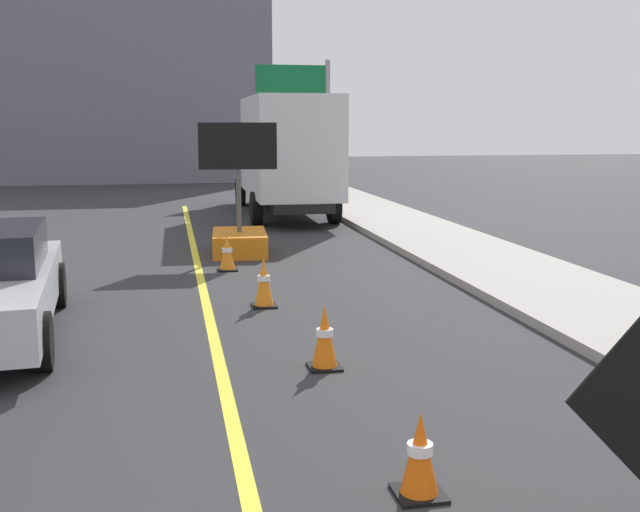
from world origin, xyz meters
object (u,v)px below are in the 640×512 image
arrow_board_trailer (239,230)px  highway_guide_sign (307,103)px  box_truck (284,153)px  traffic_cone_curbside (227,253)px  traffic_cone_near_sign (420,455)px  traffic_cone_far_lane (264,282)px  traffic_cone_mid_lane (325,337)px

arrow_board_trailer → highway_guide_sign: highway_guide_sign is taller
box_truck → traffic_cone_curbside: (-2.33, -8.24, -1.51)m
box_truck → arrow_board_trailer: bearing=-106.8°
traffic_cone_near_sign → box_truck: bearing=84.5°
traffic_cone_curbside → arrow_board_trailer: bearing=77.8°
traffic_cone_curbside → traffic_cone_far_lane: bearing=-83.9°
traffic_cone_far_lane → traffic_cone_curbside: 2.94m
box_truck → traffic_cone_far_lane: 11.44m
highway_guide_sign → traffic_cone_mid_lane: (-3.52, -20.18, -3.07)m
traffic_cone_far_lane → traffic_cone_near_sign: bearing=-86.3°
arrow_board_trailer → highway_guide_sign: bearing=73.3°
traffic_cone_mid_lane → traffic_cone_far_lane: bearing=95.7°
traffic_cone_near_sign → traffic_cone_far_lane: traffic_cone_far_lane is taller
highway_guide_sign → traffic_cone_mid_lane: 20.72m
box_truck → traffic_cone_far_lane: bearing=-100.3°
traffic_cone_near_sign → traffic_cone_curbside: traffic_cone_curbside is taller
arrow_board_trailer → box_truck: box_truck is taller
highway_guide_sign → traffic_cone_mid_lane: size_ratio=6.93×
traffic_cone_far_lane → traffic_cone_curbside: bearing=96.1°
traffic_cone_curbside → traffic_cone_mid_lane: bearing=-84.1°
traffic_cone_mid_lane → traffic_cone_far_lane: size_ratio=0.95×
highway_guide_sign → traffic_cone_far_lane: highway_guide_sign is taller
traffic_cone_near_sign → traffic_cone_curbside: bearing=94.5°
arrow_board_trailer → box_truck: (1.94, 6.40, 1.36)m
traffic_cone_near_sign → traffic_cone_mid_lane: (-0.08, 2.99, 0.04)m
highway_guide_sign → arrow_board_trailer: bearing=-106.7°
box_truck → traffic_cone_near_sign: size_ratio=12.36×
traffic_cone_mid_lane → traffic_cone_far_lane: (-0.30, 2.98, 0.02)m
traffic_cone_mid_lane → traffic_cone_curbside: bearing=95.9°
arrow_board_trailer → traffic_cone_curbside: (-0.40, -1.84, -0.15)m
highway_guide_sign → traffic_cone_near_sign: size_ratio=7.86×
arrow_board_trailer → box_truck: 6.83m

